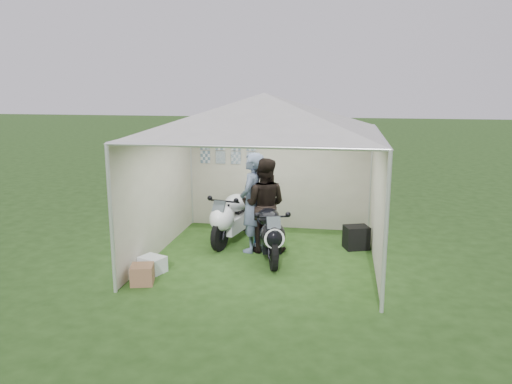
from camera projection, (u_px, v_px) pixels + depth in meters
ground at (264, 257)px, 9.29m from camera, size 80.00×80.00×0.00m
canopy_tent at (265, 117)px, 8.77m from camera, size 5.66×5.66×3.00m
motorcycle_white at (233, 216)px, 10.04m from camera, size 0.73×1.99×0.99m
motorcycle_black at (269, 231)px, 9.05m from camera, size 0.80×1.89×0.95m
paddock_stand at (263, 237)px, 9.99m from camera, size 0.42×0.33×0.28m
person_dark_jacket at (264, 205)px, 9.43m from camera, size 0.89×0.70×1.81m
person_blue_jacket at (252, 202)px, 9.45m from camera, size 0.55×0.75×1.90m
equipment_box at (356, 237)px, 9.70m from camera, size 0.54×0.49×0.45m
crate_0 at (153, 264)px, 8.50m from camera, size 0.50×0.45×0.27m
crate_1 at (142, 274)px, 8.00m from camera, size 0.43×0.43×0.31m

